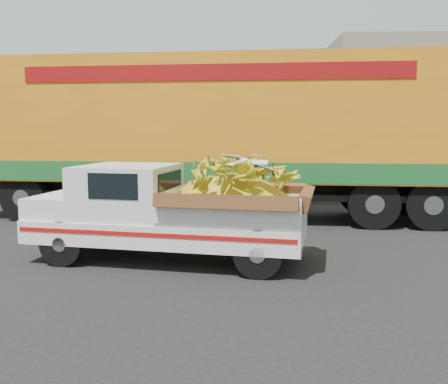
{
  "coord_description": "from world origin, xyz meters",
  "views": [
    {
      "loc": [
        2.91,
        -7.95,
        2.13
      ],
      "look_at": [
        2.64,
        0.43,
        1.08
      ],
      "focal_mm": 40.0,
      "sensor_mm": 36.0,
      "label": 1
    }
  ],
  "objects": [
    {
      "name": "ground",
      "position": [
        0.0,
        0.0,
        0.0
      ],
      "size": [
        100.0,
        100.0,
        0.0
      ],
      "primitive_type": "plane",
      "color": "black",
      "rests_on": "ground"
    },
    {
      "name": "curb",
      "position": [
        0.0,
        6.56,
        0.07
      ],
      "size": [
        60.0,
        0.25,
        0.15
      ],
      "primitive_type": "cube",
      "color": "gray",
      "rests_on": "ground"
    },
    {
      "name": "sidewalk",
      "position": [
        0.0,
        8.66,
        0.07
      ],
      "size": [
        60.0,
        4.0,
        0.14
      ],
      "primitive_type": "cube",
      "color": "gray",
      "rests_on": "ground"
    },
    {
      "name": "building_left",
      "position": [
        -8.0,
        14.56,
        2.5
      ],
      "size": [
        18.0,
        6.0,
        5.0
      ],
      "primitive_type": "cube",
      "color": "gray",
      "rests_on": "ground"
    },
    {
      "name": "pickup_truck",
      "position": [
        2.07,
        -0.02,
        0.84
      ],
      "size": [
        4.66,
        2.41,
        1.56
      ],
      "rotation": [
        0.0,
        0.0,
        -0.19
      ],
      "color": "black",
      "rests_on": "ground"
    },
    {
      "name": "semi_trailer",
      "position": [
        2.44,
        4.11,
        2.12
      ],
      "size": [
        12.04,
        3.58,
        3.8
      ],
      "rotation": [
        0.0,
        0.0,
        -0.09
      ],
      "color": "black",
      "rests_on": "ground"
    }
  ]
}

